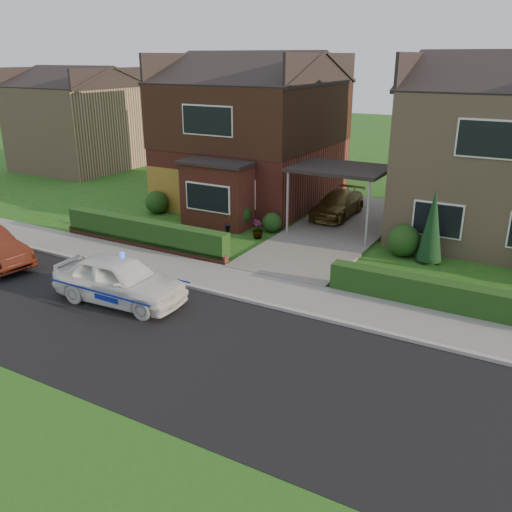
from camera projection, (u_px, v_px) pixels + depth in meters
The scene contains 24 objects.
ground at pixel (181, 344), 14.01m from camera, with size 120.00×120.00×0.00m, color #1D5416.
road at pixel (181, 344), 14.01m from camera, with size 60.00×6.00×0.02m, color black.
kerb at pixel (241, 299), 16.49m from camera, with size 60.00×0.16×0.12m, color #9E9993.
sidewalk at pixel (258, 287), 17.35m from camera, with size 60.00×2.00×0.10m, color slate.
grass_verge at pixel (17, 463), 9.93m from camera, with size 60.00×4.00×0.01m, color #1D5416.
driveway at pixel (337, 230), 22.98m from camera, with size 3.80×12.00×0.12m, color #666059.
house_left at pixel (253, 125), 26.71m from camera, with size 7.50×9.53×7.25m.
house_right at pixel (507, 146), 21.51m from camera, with size 7.50×8.06×7.25m.
carport_link at pixel (340, 170), 22.04m from camera, with size 3.80×3.00×2.77m.
garage_door at pixel (166, 190), 25.58m from camera, with size 2.20×0.10×2.10m, color brown.
dwarf_wall at pixel (143, 244), 20.95m from camera, with size 7.70×0.25×0.36m, color brown.
hedge_left at pixel (146, 247), 21.14m from camera, with size 7.50×0.55×0.90m, color #113613.
hedge_right at pixel (453, 313), 15.72m from camera, with size 7.50×0.55×0.80m, color #113613.
shrub_left_far at pixel (157, 202), 25.50m from camera, with size 1.08×1.08×1.08m, color #113613.
shrub_left_mid at pixel (236, 213), 23.23m from camera, with size 1.32×1.32×1.32m, color #113613.
shrub_left_near at pixel (272, 222), 22.82m from camera, with size 0.84×0.84×0.84m, color #113613.
shrub_right_near at pixel (403, 241), 20.01m from camera, with size 1.20×1.20×1.20m, color #113613.
conifer_a at pixel (432, 228), 19.15m from camera, with size 0.90×0.90×2.60m, color black.
neighbour_left at pixel (80, 128), 35.39m from camera, with size 6.50×7.00×5.20m, color tan.
police_car at pixel (119, 280), 16.20m from camera, with size 3.86×4.29×1.59m.
driveway_car at pixel (338, 204), 24.63m from camera, with size 1.54×3.78×1.10m, color brown.
potted_plant_a at pixel (104, 219), 23.39m from camera, with size 0.41×0.28×0.78m, color gray.
potted_plant_b at pixel (230, 223), 22.82m from camera, with size 0.42×0.34×0.76m, color gray.
potted_plant_c at pixel (258, 230), 22.00m from camera, with size 0.43×0.43×0.77m, color gray.
Camera 1 is at (7.75, -9.81, 7.01)m, focal length 38.00 mm.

